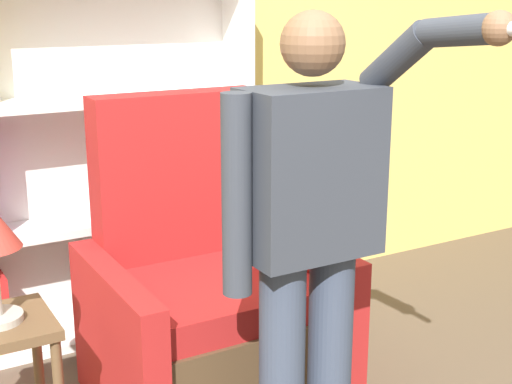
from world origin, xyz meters
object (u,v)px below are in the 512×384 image
bookcase (76,166)px  person_standing (311,231)px  armchair (206,306)px  side_table (0,354)px

bookcase → person_standing: bookcase is taller
armchair → person_standing: size_ratio=0.78×
armchair → bookcase: bearing=110.9°
bookcase → person_standing: size_ratio=1.10×
bookcase → armchair: size_ratio=1.40×
armchair → person_standing: person_standing is taller
bookcase → side_table: (-0.54, -0.87, -0.42)m
bookcase → person_standing: (0.32, -1.46, 0.04)m
side_table → armchair: bearing=7.5°
bookcase → side_table: 1.11m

